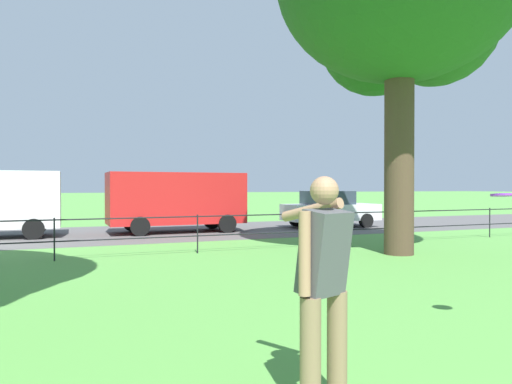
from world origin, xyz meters
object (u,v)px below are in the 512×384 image
Objects in this scene: frisbee at (503,195)px; car_white_right at (330,209)px; panel_van_far_left at (177,199)px; person_thrower at (323,283)px.

car_white_right is (5.82, 13.51, -0.84)m from frisbee.
person_thrower is at bearing -98.64° from panel_van_far_left.
person_thrower reaches higher than car_white_right.
frisbee is at bearing -86.98° from panel_van_far_left.
panel_van_far_left is (2.22, 14.63, 0.30)m from person_thrower.
frisbee reaches higher than car_white_right.
panel_van_far_left reaches higher than frisbee.
panel_van_far_left reaches higher than person_thrower.
car_white_right is at bearing -1.97° from panel_van_far_left.
frisbee is at bearing 16.85° from person_thrower.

